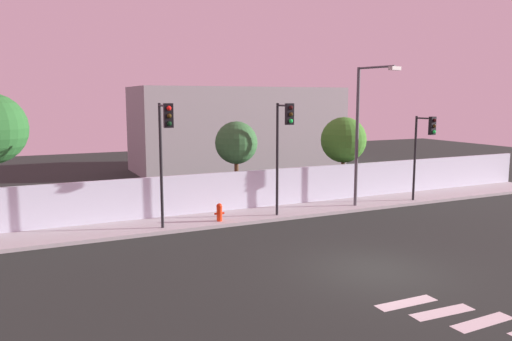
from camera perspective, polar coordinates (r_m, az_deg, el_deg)
name	(u,v)px	position (r m, az deg, el deg)	size (l,w,h in m)	color
ground_plane	(375,271)	(16.63, 13.30, -10.94)	(80.00, 80.00, 0.00)	#212723
sidewalk	(261,215)	(23.30, 0.59, -5.01)	(36.00, 2.40, 0.15)	#AEAEAE
perimeter_wall	(249,189)	(24.25, -0.74, -2.14)	(36.00, 0.18, 1.80)	silver
crosswalk_marking	(477,324)	(13.76, 23.73, -15.55)	(3.58, 3.88, 0.01)	silver
traffic_light_left	(425,140)	(26.73, 18.51, 3.32)	(0.37, 1.24, 4.34)	black
traffic_light_center	(165,139)	(19.69, -10.27, 3.52)	(0.35, 1.78, 5.05)	black
traffic_light_right	(284,135)	(21.89, 3.14, 3.98)	(0.34, 1.32, 5.03)	black
street_lamp_curbside	(363,124)	(24.69, 11.94, 5.16)	(0.76, 2.35, 6.70)	#4C4C51
fire_hydrant	(219,212)	(21.77, -4.16, -4.65)	(0.44, 0.26, 0.77)	red
roadside_tree_midleft	(236,143)	(24.68, -2.24, 3.10)	(2.09, 2.09, 4.28)	brown
roadside_tree_midright	(344,140)	(27.78, 9.86, 3.40)	(2.48, 2.48, 4.39)	brown
low_building_distant	(239,128)	(38.97, -1.93, 4.80)	(15.91, 6.00, 6.21)	#979797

